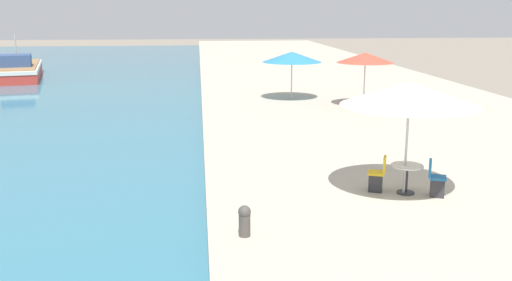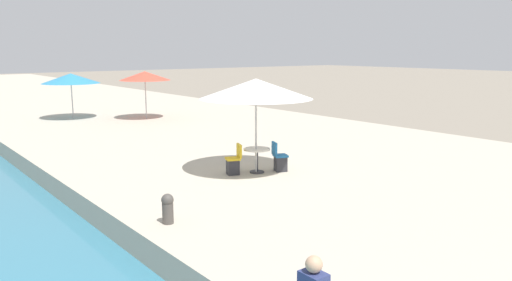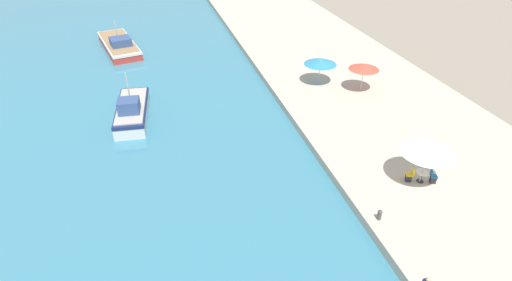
# 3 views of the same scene
# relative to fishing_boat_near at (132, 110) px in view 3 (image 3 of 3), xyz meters

# --- Properties ---
(quay_promenade) EXTENTS (16.00, 90.00, 0.65)m
(quay_promenade) POSITION_rel_fishing_boat_near_xyz_m (20.47, 11.28, -0.52)
(quay_promenade) COLOR #BCB29E
(quay_promenade) RESTS_ON ground_plane
(fishing_boat_near) EXTENTS (2.98, 7.17, 4.06)m
(fishing_boat_near) POSITION_rel_fishing_boat_near_xyz_m (0.00, 0.00, 0.00)
(fishing_boat_near) COLOR silver
(fishing_boat_near) RESTS_ON water_basin
(fishing_boat_mid) EXTENTS (5.27, 10.34, 3.29)m
(fishing_boat_mid) POSITION_rel_fishing_boat_near_xyz_m (-1.35, 17.54, -0.15)
(fishing_boat_mid) COLOR red
(fishing_boat_mid) RESTS_ON water_basin
(cafe_umbrella_pink) EXTENTS (3.35, 3.35, 2.83)m
(cafe_umbrella_pink) POSITION_rel_fishing_boat_near_xyz_m (17.41, -14.21, 2.35)
(cafe_umbrella_pink) COLOR #B7B7B7
(cafe_umbrella_pink) RESTS_ON quay_promenade
(cafe_umbrella_white) EXTENTS (2.69, 2.69, 2.53)m
(cafe_umbrella_white) POSITION_rel_fishing_boat_near_xyz_m (20.16, -1.12, 2.10)
(cafe_umbrella_white) COLOR #B7B7B7
(cafe_umbrella_white) RESTS_ON quay_promenade
(cafe_umbrella_striped) EXTENTS (3.01, 3.01, 2.42)m
(cafe_umbrella_striped) POSITION_rel_fishing_boat_near_xyz_m (17.07, 1.36, 1.96)
(cafe_umbrella_striped) COLOR #B7B7B7
(cafe_umbrella_striped) RESTS_ON quay_promenade
(cafe_table) EXTENTS (0.80, 0.80, 0.74)m
(cafe_table) POSITION_rel_fishing_boat_near_xyz_m (17.47, -14.16, 0.34)
(cafe_table) COLOR #333338
(cafe_table) RESTS_ON quay_promenade
(cafe_chair_left) EXTENTS (0.55, 0.53, 0.91)m
(cafe_chair_left) POSITION_rel_fishing_boat_near_xyz_m (18.14, -14.44, 0.13)
(cafe_chair_left) COLOR #2D2D33
(cafe_chair_left) RESTS_ON quay_promenade
(cafe_chair_right) EXTENTS (0.54, 0.53, 0.91)m
(cafe_chair_right) POSITION_rel_fishing_boat_near_xyz_m (16.80, -13.91, 0.13)
(cafe_chair_right) COLOR #2D2D33
(cafe_chair_right) RESTS_ON quay_promenade
(mooring_bollard) EXTENTS (0.26, 0.26, 0.65)m
(mooring_bollard) POSITION_rel_fishing_boat_near_xyz_m (13.22, -16.51, 0.16)
(mooring_bollard) COLOR #4C4742
(mooring_bollard) RESTS_ON quay_promenade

